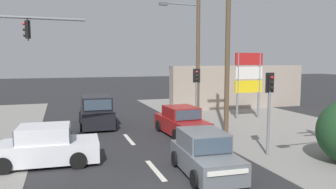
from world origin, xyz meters
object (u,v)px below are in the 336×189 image
(pedestal_signal_far_median, at_px, (196,87))
(hatchback_receding_far, at_px, (205,155))
(sedan_oncoming_near, at_px, (181,122))
(pedestal_signal_right_kerb, at_px, (269,100))
(suv_oncoming_mid, at_px, (96,112))
(traffic_signal_mast, at_px, (4,67))
(shopping_plaza_sign, at_px, (249,76))
(utility_pole_midground_right, at_px, (228,41))
(utility_pole_background_right, at_px, (197,35))
(sedan_crossing_left, at_px, (44,147))

(pedestal_signal_far_median, relative_size, hatchback_receding_far, 0.96)
(sedan_oncoming_near, bearing_deg, pedestal_signal_right_kerb, -65.78)
(pedestal_signal_right_kerb, relative_size, suv_oncoming_mid, 0.78)
(traffic_signal_mast, distance_m, shopping_plaza_sign, 15.63)
(utility_pole_midground_right, distance_m, hatchback_receding_far, 7.90)
(utility_pole_background_right, relative_size, hatchback_receding_far, 2.92)
(utility_pole_background_right, xyz_separation_m, traffic_signal_mast, (-11.03, -7.35, -1.96))
(hatchback_receding_far, bearing_deg, pedestal_signal_far_median, 69.16)
(utility_pole_midground_right, height_order, pedestal_signal_right_kerb, utility_pole_midground_right)
(traffic_signal_mast, bearing_deg, utility_pole_background_right, 33.69)
(utility_pole_background_right, distance_m, pedestal_signal_far_median, 4.54)
(suv_oncoming_mid, bearing_deg, hatchback_receding_far, -74.16)
(utility_pole_background_right, bearing_deg, sedan_oncoming_near, -121.36)
(pedestal_signal_right_kerb, height_order, sedan_crossing_left, pedestal_signal_right_kerb)
(shopping_plaza_sign, relative_size, hatchback_receding_far, 1.24)
(pedestal_signal_far_median, height_order, shopping_plaza_sign, shopping_plaza_sign)
(utility_pole_midground_right, relative_size, hatchback_receding_far, 2.62)
(utility_pole_background_right, height_order, pedestal_signal_far_median, utility_pole_background_right)
(traffic_signal_mast, bearing_deg, pedestal_signal_right_kerb, -11.32)
(utility_pole_background_right, relative_size, sedan_crossing_left, 2.51)
(pedestal_signal_far_median, xyz_separation_m, sedan_oncoming_near, (-1.65, -1.81, -1.71))
(utility_pole_background_right, xyz_separation_m, sedan_crossing_left, (-9.71, -7.76, -5.08))
(utility_pole_background_right, bearing_deg, suv_oncoming_mid, -174.49)
(traffic_signal_mast, height_order, suv_oncoming_mid, traffic_signal_mast)
(pedestal_signal_right_kerb, distance_m, hatchback_receding_far, 4.07)
(suv_oncoming_mid, bearing_deg, sedan_crossing_left, -111.13)
(traffic_signal_mast, xyz_separation_m, pedestal_signal_far_median, (9.86, 4.54, -1.42))
(utility_pole_background_right, xyz_separation_m, pedestal_signal_far_median, (-1.17, -2.81, -3.37))
(pedestal_signal_right_kerb, xyz_separation_m, sedan_oncoming_near, (-2.16, 4.81, -1.71))
(hatchback_receding_far, bearing_deg, utility_pole_midground_right, 55.31)
(sedan_crossing_left, bearing_deg, pedestal_signal_far_median, 30.11)
(utility_pole_background_right, distance_m, pedestal_signal_right_kerb, 10.04)
(utility_pole_midground_right, relative_size, shopping_plaza_sign, 2.11)
(suv_oncoming_mid, height_order, sedan_crossing_left, suv_oncoming_mid)
(traffic_signal_mast, xyz_separation_m, sedan_crossing_left, (1.32, -0.41, -3.13))
(pedestal_signal_right_kerb, height_order, hatchback_receding_far, pedestal_signal_right_kerb)
(pedestal_signal_right_kerb, distance_m, suv_oncoming_mid, 10.91)
(utility_pole_background_right, xyz_separation_m, shopping_plaza_sign, (3.37, -1.32, -2.80))
(utility_pole_background_right, height_order, suv_oncoming_mid, utility_pole_background_right)
(utility_pole_background_right, distance_m, suv_oncoming_mid, 8.55)
(utility_pole_background_right, xyz_separation_m, hatchback_receding_far, (-4.14, -10.63, -5.08))
(utility_pole_midground_right, bearing_deg, suv_oncoming_mid, 145.15)
(utility_pole_background_right, bearing_deg, shopping_plaza_sign, -21.48)
(suv_oncoming_mid, relative_size, sedan_crossing_left, 1.07)
(utility_pole_midground_right, xyz_separation_m, hatchback_receding_far, (-3.73, -5.39, -4.40))
(pedestal_signal_right_kerb, bearing_deg, traffic_signal_mast, 168.68)
(pedestal_signal_right_kerb, height_order, pedestal_signal_far_median, same)
(pedestal_signal_right_kerb, relative_size, pedestal_signal_far_median, 1.00)
(utility_pole_midground_right, distance_m, pedestal_signal_right_kerb, 4.98)
(sedan_oncoming_near, bearing_deg, sedan_crossing_left, -155.48)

